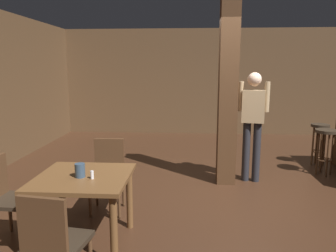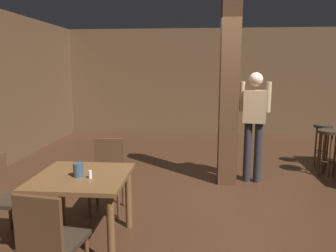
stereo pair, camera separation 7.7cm
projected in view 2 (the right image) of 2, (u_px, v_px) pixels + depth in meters
name	position (u px, v px, depth m)	size (l,w,h in m)	color
ground_plane	(232.00, 197.00, 4.60)	(10.80, 10.80, 0.00)	#382114
wall_back	(215.00, 82.00, 8.76)	(8.00, 0.10, 2.80)	brown
pillar	(229.00, 94.00, 4.93)	(0.28, 0.28, 2.80)	#4C301C
dining_table	(82.00, 187.00, 3.28)	(0.91, 0.91, 0.74)	brown
chair_south	(49.00, 240.00, 2.48)	(0.48, 0.48, 0.89)	#2D2319
chair_north	(108.00, 171.00, 4.13)	(0.44, 0.44, 0.89)	#2D2319
chair_west	(6.00, 194.00, 3.38)	(0.44, 0.44, 0.89)	#2D2319
napkin_cup	(78.00, 170.00, 3.20)	(0.10, 0.10, 0.14)	#33475B
salt_shaker	(90.00, 174.00, 3.16)	(0.03, 0.03, 0.08)	silver
standing_person	(254.00, 119.00, 5.06)	(0.47, 0.26, 1.72)	tan
bar_stool_near	(328.00, 142.00, 5.41)	(0.36, 0.36, 0.77)	#2D2319
bar_stool_mid	(322.00, 136.00, 5.94)	(0.32, 0.32, 0.77)	#2D2319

